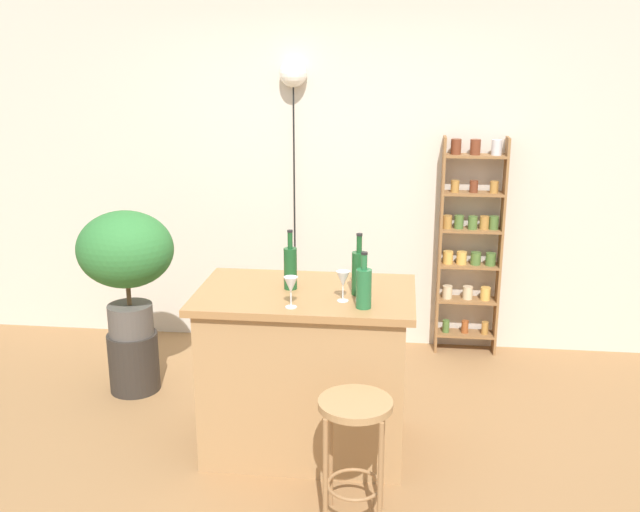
% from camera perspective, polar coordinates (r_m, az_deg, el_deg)
% --- Properties ---
extents(ground, '(12.00, 12.00, 0.00)m').
position_cam_1_polar(ground, '(4.06, -1.67, -16.91)').
color(ground, olive).
extents(back_wall, '(6.40, 0.10, 2.80)m').
position_cam_1_polar(back_wall, '(5.41, 1.20, 7.40)').
color(back_wall, beige).
rests_on(back_wall, ground).
extents(kitchen_counter, '(1.19, 0.75, 0.94)m').
position_cam_1_polar(kitchen_counter, '(4.09, -1.11, -9.04)').
color(kitchen_counter, '#A87F51').
rests_on(kitchen_counter, ground).
extents(bar_stool, '(0.35, 0.35, 0.65)m').
position_cam_1_polar(bar_stool, '(3.45, 2.80, -13.83)').
color(bar_stool, '#997047').
rests_on(bar_stool, ground).
extents(spice_shelf, '(0.46, 0.16, 1.63)m').
position_cam_1_polar(spice_shelf, '(5.37, 11.87, 1.02)').
color(spice_shelf, olive).
rests_on(spice_shelf, ground).
extents(plant_stool, '(0.33, 0.33, 0.40)m').
position_cam_1_polar(plant_stool, '(5.02, -14.59, -8.14)').
color(plant_stool, '#2D2823').
rests_on(plant_stool, ground).
extents(potted_plant, '(0.62, 0.56, 0.83)m').
position_cam_1_polar(potted_plant, '(4.77, -15.21, 0.01)').
color(potted_plant, '#514C47').
rests_on(potted_plant, plant_stool).
extents(bottle_wine_red, '(0.08, 0.08, 0.34)m').
position_cam_1_polar(bottle_wine_red, '(3.84, 3.11, -1.24)').
color(bottle_wine_red, '#194C23').
rests_on(bottle_wine_red, kitchen_counter).
extents(bottle_soda_blue, '(0.08, 0.08, 0.30)m').
position_cam_1_polar(bottle_soda_blue, '(3.64, 3.51, -2.48)').
color(bottle_soda_blue, '#236638').
rests_on(bottle_soda_blue, kitchen_counter).
extents(bottle_spirits_clear, '(0.07, 0.07, 0.33)m').
position_cam_1_polar(bottle_spirits_clear, '(3.93, -2.37, -0.86)').
color(bottle_spirits_clear, '#194C23').
rests_on(bottle_spirits_clear, kitchen_counter).
extents(wine_glass_left, '(0.07, 0.07, 0.16)m').
position_cam_1_polar(wine_glass_left, '(3.73, 1.84, -1.91)').
color(wine_glass_left, silver).
rests_on(wine_glass_left, kitchen_counter).
extents(wine_glass_center, '(0.07, 0.07, 0.16)m').
position_cam_1_polar(wine_glass_center, '(3.64, -2.34, -2.38)').
color(wine_glass_center, silver).
rests_on(wine_glass_center, kitchen_counter).
extents(pendant_globe_light, '(0.20, 0.20, 2.16)m').
position_cam_1_polar(pendant_globe_light, '(5.28, -2.14, 13.96)').
color(pendant_globe_light, black).
rests_on(pendant_globe_light, ground).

